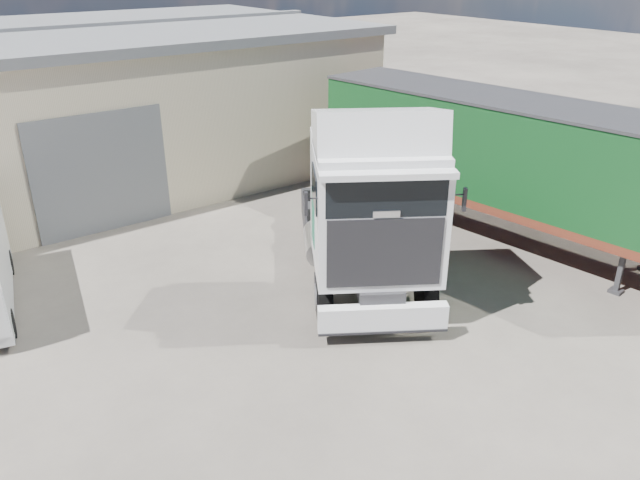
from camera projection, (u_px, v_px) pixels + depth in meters
ground at (373, 363)px, 12.91m from camera, size 120.00×120.00×0.00m
brick_boundary_wall at (503, 146)px, 22.97m from camera, size 0.35×26.00×2.50m
tractor_unit at (369, 214)px, 14.88m from camera, size 6.15×7.50×4.89m
box_trailer at (507, 155)px, 17.74m from camera, size 4.08×12.52×4.09m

